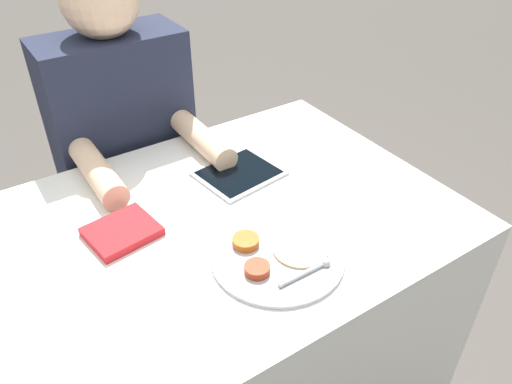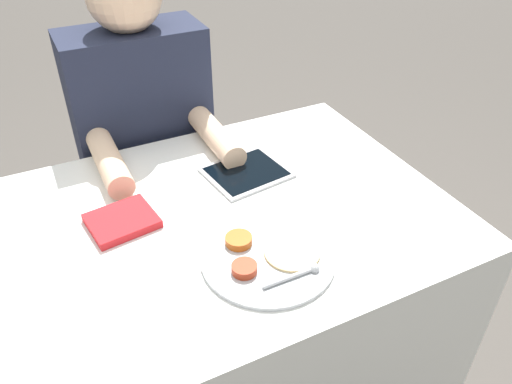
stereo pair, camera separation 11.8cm
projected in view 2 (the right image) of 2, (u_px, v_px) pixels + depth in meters
The scene contains 5 objects.
dining_table at pixel (220, 320), 1.42m from camera, with size 1.15×0.81×0.76m.
thali_tray at pixel (268, 257), 1.08m from camera, with size 0.29×0.29×0.03m.
red_notebook at pixel (122, 221), 1.17m from camera, with size 0.17×0.15×0.02m.
tablet_device at pixel (246, 172), 1.35m from camera, with size 0.23×0.20×0.01m.
person_diner at pixel (150, 167), 1.67m from camera, with size 0.41×0.49×1.26m.
Camera 2 is at (-0.32, -0.89, 1.51)m, focal length 35.00 mm.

